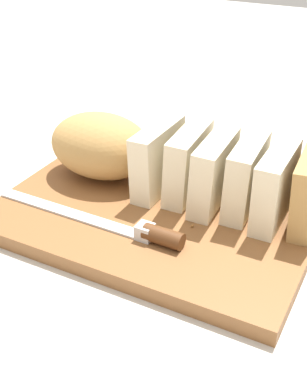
{
  "coord_description": "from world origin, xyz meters",
  "views": [
    {
      "loc": [
        0.26,
        -0.52,
        0.4
      ],
      "look_at": [
        0.0,
        0.0,
        0.05
      ],
      "focal_mm": 48.81,
      "sensor_mm": 36.0,
      "label": 1
    }
  ],
  "objects": [
    {
      "name": "ground_plane",
      "position": [
        0.0,
        0.0,
        0.0
      ],
      "size": [
        3.0,
        3.0,
        0.0
      ],
      "primitive_type": "plane",
      "color": "beige"
    },
    {
      "name": "cutting_board",
      "position": [
        0.0,
        0.0,
        0.01
      ],
      "size": [
        0.42,
        0.28,
        0.02
      ],
      "primitive_type": "cube",
      "rotation": [
        0.0,
        0.0,
        -0.02
      ],
      "color": "brown",
      "rests_on": "ground_plane"
    },
    {
      "name": "bread_loaf",
      "position": [
        -0.01,
        0.06,
        0.07
      ],
      "size": [
        0.4,
        0.12,
        0.1
      ],
      "rotation": [
        0.0,
        0.0,
        0.01
      ],
      "color": "tan",
      "rests_on": "cutting_board"
    },
    {
      "name": "bread_knife",
      "position": [
        -0.0,
        -0.06,
        0.03
      ],
      "size": [
        0.27,
        0.03,
        0.02
      ],
      "rotation": [
        0.0,
        0.0,
        3.11
      ],
      "color": "silver",
      "rests_on": "cutting_board"
    },
    {
      "name": "crumb_near_knife",
      "position": [
        0.05,
        0.02,
        0.02
      ],
      "size": [
        0.0,
        0.0,
        0.0
      ],
      "primitive_type": "sphere",
      "color": "#996633",
      "rests_on": "cutting_board"
    },
    {
      "name": "crumb_near_loaf",
      "position": [
        0.06,
        -0.01,
        0.02
      ],
      "size": [
        0.0,
        0.0,
        0.0
      ],
      "primitive_type": "sphere",
      "color": "#996633",
      "rests_on": "cutting_board"
    }
  ]
}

